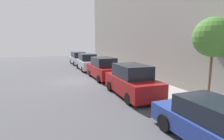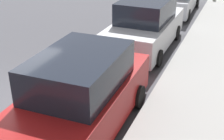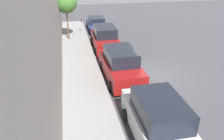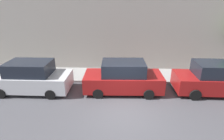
# 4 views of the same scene
# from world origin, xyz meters

# --- Properties ---
(ground_plane) EXTENTS (60.00, 60.00, 0.00)m
(ground_plane) POSITION_xyz_m (0.00, 0.00, 0.00)
(ground_plane) COLOR #424247
(parked_suv_third) EXTENTS (2.08, 4.84, 1.98)m
(parked_suv_third) POSITION_xyz_m (2.37, 0.04, 0.93)
(parked_suv_third) COLOR maroon
(parked_suv_third) RESTS_ON ground_plane
(parked_suv_fourth) EXTENTS (2.08, 4.82, 1.98)m
(parked_suv_fourth) POSITION_xyz_m (2.18, 5.78, 0.93)
(parked_suv_fourth) COLOR #B7BABF
(parked_suv_fourth) RESTS_ON ground_plane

